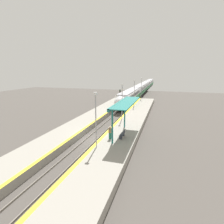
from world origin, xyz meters
TOP-DOWN VIEW (x-y plane):
  - ground_plane at (0.00, 0.00)m, footprint 120.00×120.00m
  - rail_left at (-0.72, 0.00)m, footprint 0.08×90.00m
  - rail_right at (0.72, 0.00)m, footprint 0.08×90.00m
  - train at (0.00, 52.42)m, footprint 2.77×77.58m
  - platform_right at (3.80, 0.00)m, footprint 4.30×64.00m
  - platform_left at (-3.73, 0.00)m, footprint 4.16×64.00m
  - platform_bench at (4.31, -0.39)m, footprint 0.44×1.56m
  - person_waiting at (2.94, -1.20)m, footprint 0.36×0.22m
  - railway_signal at (-2.07, 22.76)m, footprint 0.28×0.28m
  - lamppost_near at (2.23, -3.85)m, footprint 0.36×0.20m
  - lamppost_mid at (2.23, 7.57)m, footprint 0.36×0.20m
  - lamppost_far at (2.23, 18.99)m, footprint 0.36×0.20m
  - lamppost_farthest at (2.23, 30.42)m, footprint 0.36×0.20m
  - station_canopy at (4.15, 0.69)m, footprint 2.02×9.13m

SIDE VIEW (x-z plane):
  - ground_plane at x=0.00m, z-range 0.00..0.00m
  - rail_left at x=-0.72m, z-range 0.00..0.15m
  - rail_right at x=0.72m, z-range 0.00..0.15m
  - platform_right at x=3.80m, z-range 0.00..0.86m
  - platform_left at x=-3.73m, z-range 0.00..0.86m
  - platform_bench at x=4.31m, z-range 0.88..1.77m
  - person_waiting at x=2.94m, z-range 0.88..2.52m
  - train at x=0.00m, z-range 0.28..4.15m
  - railway_signal at x=-2.07m, z-range 0.48..4.75m
  - lamppost_near at x=2.23m, z-range 1.26..7.27m
  - lamppost_mid at x=2.23m, z-range 1.26..7.27m
  - lamppost_far at x=2.23m, z-range 1.26..7.27m
  - lamppost_farthest at x=2.23m, z-range 1.26..7.27m
  - station_canopy at x=4.15m, z-range 2.70..7.06m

